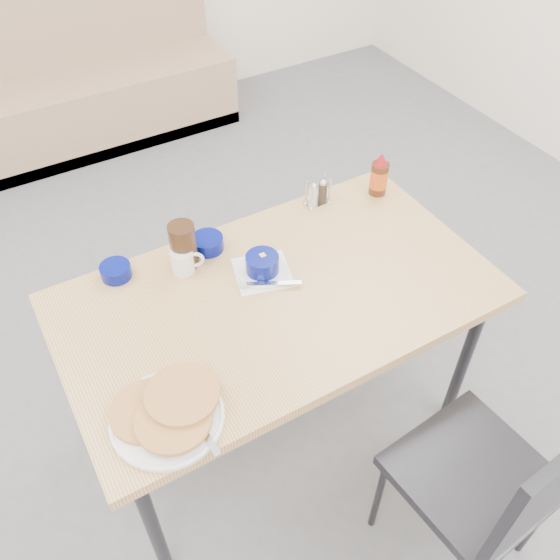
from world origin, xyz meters
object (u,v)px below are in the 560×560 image
pancake_plate (167,413)px  creamer_bowl (116,271)px  dining_table (278,307)px  diner_chair (501,482)px  amber_tumbler (183,246)px  booth_bench (79,87)px  syrup_bottle (379,176)px  coffee_mug (184,261)px  grits_setting (262,266)px  condiment_caddy (318,194)px  butter_bowl (208,243)px

pancake_plate → creamer_bowl: bearing=84.2°
dining_table → diner_chair: bearing=-70.1°
diner_chair → amber_tumbler: 1.20m
booth_bench → creamer_bowl: size_ratio=18.69×
diner_chair → booth_bench: bearing=89.9°
booth_bench → syrup_bottle: size_ratio=10.83×
pancake_plate → amber_tumbler: 0.60m
coffee_mug → amber_tumbler: size_ratio=0.65×
grits_setting → syrup_bottle: (0.60, 0.17, 0.04)m
dining_table → creamer_bowl: (-0.42, 0.34, 0.08)m
coffee_mug → condiment_caddy: 0.59m
booth_bench → dining_table: booth_bench is taller
dining_table → amber_tumbler: amber_tumbler is taller
pancake_plate → coffee_mug: size_ratio=3.01×
dining_table → syrup_bottle: bearing=24.8°
butter_bowl → condiment_caddy: condiment_caddy is taller
condiment_caddy → syrup_bottle: 0.24m
dining_table → booth_bench: bearing=90.0°
diner_chair → creamer_bowl: size_ratio=9.25×
booth_bench → grits_setting: (0.00, -2.43, 0.44)m
condiment_caddy → syrup_bottle: syrup_bottle is taller
grits_setting → creamer_bowl: grits_setting is taller
coffee_mug → dining_table: bearing=-49.3°
booth_bench → grits_setting: bearing=-89.9°
booth_bench → pancake_plate: bearing=-99.8°
condiment_caddy → coffee_mug: bearing=-171.6°
dining_table → condiment_caddy: condiment_caddy is taller
grits_setting → butter_bowl: size_ratio=2.14×
grits_setting → butter_bowl: grits_setting is taller
butter_bowl → amber_tumbler: (-0.10, -0.03, 0.06)m
syrup_bottle → condiment_caddy: bearing=165.1°
dining_table → grits_setting: bearing=88.4°
pancake_plate → grits_setting: bearing=36.4°
diner_chair → coffee_mug: (-0.50, 1.03, 0.26)m
coffee_mug → grits_setting: bearing=-33.0°
butter_bowl → condiment_caddy: size_ratio=0.97×
dining_table → condiment_caddy: 0.51m
creamer_bowl → amber_tumbler: size_ratio=0.61×
diner_chair → coffee_mug: size_ratio=8.71×
pancake_plate → coffee_mug: bearing=61.9°
booth_bench → butter_bowl: size_ratio=17.23×
pancake_plate → syrup_bottle: bearing=25.9°
butter_bowl → diner_chair: bearing=-70.6°
diner_chair → pancake_plate: diner_chair is taller
booth_bench → grits_setting: size_ratio=8.04×
dining_table → amber_tumbler: bearing=125.7°
grits_setting → coffee_mug: bearing=147.0°
amber_tumbler → syrup_bottle: (0.80, -0.00, -0.01)m
butter_bowl → amber_tumbler: 0.12m
grits_setting → creamer_bowl: size_ratio=2.32×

